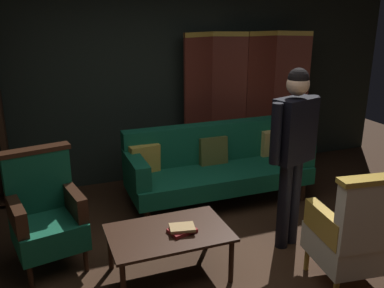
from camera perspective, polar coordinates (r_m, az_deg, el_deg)
The scene contains 10 objects.
ground_plane at distance 3.78m, azimuth 4.52°, elevation -17.47°, with size 10.00×10.00×0.00m, color #331E11.
back_wall at distance 5.45m, azimuth -6.27°, elevation 9.56°, with size 7.20×0.10×2.80m, color black.
folding_screen at distance 5.71m, azimuth 7.17°, elevation 5.68°, with size 1.69×0.43×1.90m.
velvet_couch at distance 4.95m, azimuth 3.27°, elevation -2.58°, with size 2.12×0.78×0.88m.
coffee_table at distance 3.59m, azimuth -3.15°, elevation -12.37°, with size 1.00×0.64×0.42m.
armchair_gilt_accent at distance 3.64m, azimuth 21.26°, elevation -11.22°, with size 0.65×0.65×1.04m.
armchair_wing_left at distance 3.91m, azimuth -19.21°, elevation -8.84°, with size 0.68×0.68×1.04m.
standing_figure at distance 3.89m, azimuth 13.54°, elevation 0.08°, with size 0.57×0.32×1.70m.
book_red_leather at distance 3.55m, azimuth -1.34°, elevation -11.62°, with size 0.22×0.15×0.03m, color maroon.
book_tan_leather at distance 3.54m, azimuth -1.35°, elevation -11.24°, with size 0.21×0.15×0.02m, color #9E7A47.
Camera 1 is at (-1.36, -2.77, 2.19)m, focal length 39.43 mm.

